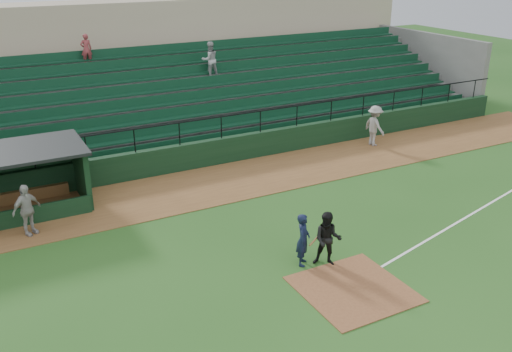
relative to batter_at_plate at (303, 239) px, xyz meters
name	(u,v)px	position (x,y,z in m)	size (l,w,h in m)	color
ground	(333,273)	(0.53, -0.91, -0.86)	(90.00, 90.00, 0.00)	#234F19
warning_track	(223,183)	(0.53, 7.09, -0.84)	(40.00, 4.00, 0.03)	brown
home_plate_dirt	(353,289)	(0.53, -1.91, -0.84)	(3.00, 3.00, 0.03)	brown
foul_line	(486,206)	(8.53, 0.29, -0.85)	(18.00, 0.09, 0.01)	white
stadium_structure	(154,88)	(0.53, 15.55, 1.45)	(38.00, 13.08, 6.40)	black
batter_at_plate	(303,239)	(0.00, 0.00, 0.00)	(1.15, 0.75, 1.71)	black
umpire	(328,239)	(0.64, -0.39, 0.03)	(0.86, 0.67, 1.78)	black
runner	(375,126)	(9.26, 7.97, 0.18)	(1.30, 0.75, 2.01)	gray
dugout_player_a	(27,210)	(-7.25, 6.03, 0.09)	(1.07, 0.45, 1.83)	#A6A19B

